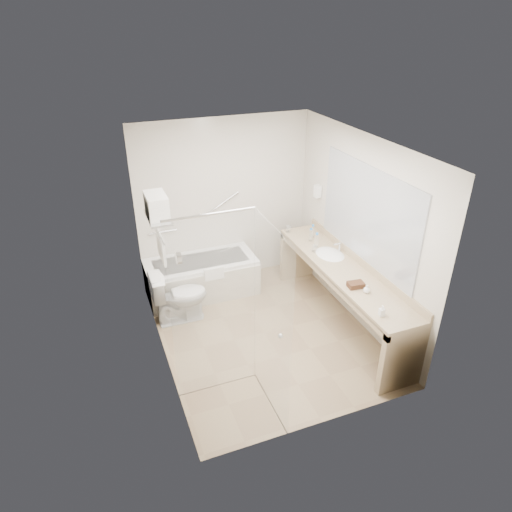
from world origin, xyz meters
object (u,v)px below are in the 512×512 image
object	(u,v)px
vanity_counter	(342,282)
bathtub	(202,277)
water_bottle_left	(317,241)
amenity_basket	(356,285)
toilet	(179,296)

from	to	relation	value
vanity_counter	bathtub	bearing A→B (deg)	137.65
vanity_counter	water_bottle_left	xyz separation A→B (m)	(-0.04, 0.66, 0.31)
amenity_basket	water_bottle_left	size ratio (longest dim) A/B	0.87
bathtub	vanity_counter	world-z (taller)	vanity_counter
bathtub	vanity_counter	size ratio (longest dim) A/B	0.59
amenity_basket	water_bottle_left	xyz separation A→B (m)	(0.06, 1.10, 0.07)
vanity_counter	amenity_basket	size ratio (longest dim) A/B	14.19
vanity_counter	amenity_basket	xyz separation A→B (m)	(-0.10, -0.45, 0.24)
bathtub	amenity_basket	size ratio (longest dim) A/B	8.41
bathtub	amenity_basket	world-z (taller)	amenity_basket
vanity_counter	amenity_basket	bearing A→B (deg)	-102.66
bathtub	water_bottle_left	xyz separation A→B (m)	(1.48, -0.73, 0.67)
toilet	water_bottle_left	bearing A→B (deg)	-95.49
vanity_counter	water_bottle_left	distance (m)	0.73
bathtub	amenity_basket	bearing A→B (deg)	-52.25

